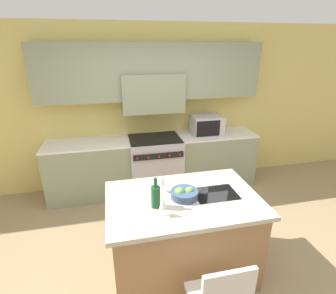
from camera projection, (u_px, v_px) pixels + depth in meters
The scene contains 10 objects.
ground_plane at pixel (183, 265), 3.02m from camera, with size 10.00×10.00×0.00m, color #997F5B.
back_cabinetry at pixel (151, 95), 4.29m from camera, with size 10.00×0.46×2.70m.
back_counter at pixel (155, 163), 4.47m from camera, with size 3.48×0.62×0.93m.
range_stove at pixel (155, 164), 4.46m from camera, with size 0.86×0.70×0.94m.
microwave at pixel (207, 125), 4.43m from camera, with size 0.51×0.40×0.32m.
kitchen_island at pixel (182, 235), 2.79m from camera, with size 1.53×1.00×0.93m.
wine_bottle at pixel (156, 196), 2.44m from camera, with size 0.09×0.09×0.30m.
wine_glass_near at pixel (163, 203), 2.31m from camera, with size 0.07×0.07×0.18m.
wine_glass_far at pixel (162, 181), 2.69m from camera, with size 0.07×0.07×0.18m.
fruit_bowl at pixel (184, 194), 2.61m from camera, with size 0.28×0.28×0.11m.
Camera 1 is at (-0.67, -2.22, 2.37)m, focal length 28.00 mm.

